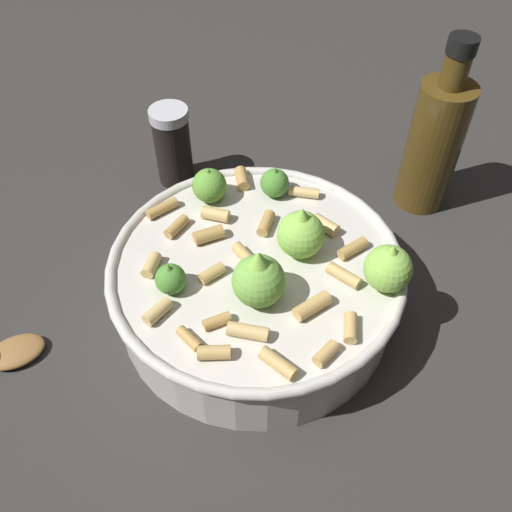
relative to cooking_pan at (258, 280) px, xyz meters
name	(u,v)px	position (x,y,z in m)	size (l,w,h in m)	color
ground_plane	(256,306)	(0.00, 0.00, -0.04)	(2.40, 2.40, 0.00)	#2D2B28
cooking_pan	(258,280)	(0.00, 0.00, 0.00)	(0.27, 0.27, 0.12)	beige
pepper_shaker	(173,146)	(-0.16, 0.15, 0.01)	(0.04, 0.04, 0.10)	black
olive_oil_bottle	(434,142)	(0.13, 0.21, 0.04)	(0.06, 0.06, 0.20)	#4C3814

